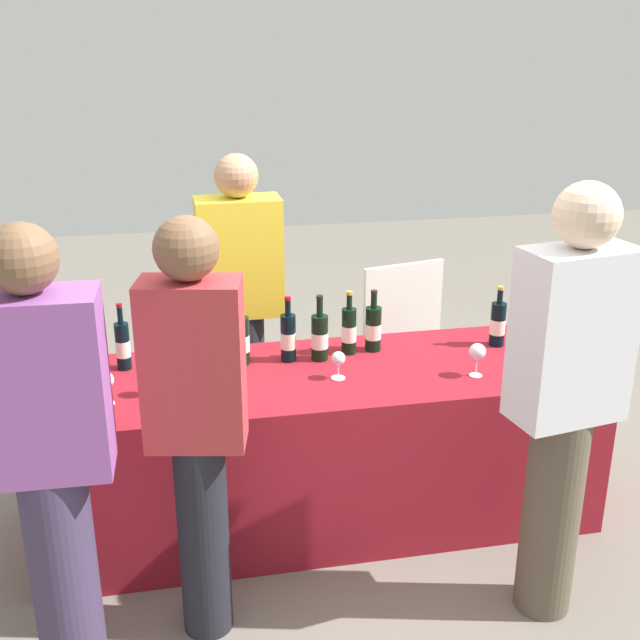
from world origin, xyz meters
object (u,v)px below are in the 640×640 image
at_px(wine_glass_0, 106,381).
at_px(guest_0, 48,451).
at_px(wine_glass_4, 338,360).
at_px(menu_board, 402,336).
at_px(server_pouring, 241,300).
at_px(wine_bottle_1, 212,345).
at_px(wine_bottle_3, 288,337).
at_px(wine_glass_1, 152,374).
at_px(wine_glass_3, 214,374).
at_px(wine_bottle_7, 498,324).
at_px(wine_bottle_0, 123,345).
at_px(wine_glass_5, 477,352).
at_px(wine_bottle_5, 349,330).
at_px(guest_1, 196,418).
at_px(wine_glass_2, 181,375).
at_px(wine_bottle_6, 373,328).
at_px(wine_bottle_4, 320,337).
at_px(guest_2, 565,395).

distance_m(wine_glass_0, guest_0, 0.64).
height_order(wine_glass_4, menu_board, menu_board).
bearing_deg(server_pouring, wine_glass_0, 52.26).
distance_m(wine_bottle_1, wine_bottle_3, 0.36).
xyz_separation_m(wine_glass_1, wine_glass_3, (0.26, -0.03, -0.01)).
distance_m(wine_bottle_7, server_pouring, 1.33).
distance_m(wine_bottle_0, wine_glass_3, 0.52).
relative_size(wine_glass_5, guest_0, 0.09).
height_order(wine_bottle_0, wine_glass_5, wine_bottle_0).
bearing_deg(wine_bottle_1, wine_bottle_7, 1.01).
bearing_deg(wine_bottle_5, wine_bottle_3, -173.79).
distance_m(wine_bottle_7, menu_board, 1.06).
bearing_deg(wine_glass_3, wine_bottle_3, 39.03).
height_order(wine_bottle_3, wine_glass_1, wine_bottle_3).
bearing_deg(wine_glass_0, wine_glass_5, -1.14).
relative_size(wine_glass_1, wine_glass_5, 0.92).
bearing_deg(guest_1, wine_glass_2, 106.34).
bearing_deg(wine_glass_3, menu_board, 45.41).
bearing_deg(guest_1, wine_glass_0, 136.22).
bearing_deg(wine_bottle_6, guest_1, -136.07).
bearing_deg(wine_bottle_5, menu_board, 58.53).
bearing_deg(wine_glass_4, wine_glass_5, -8.77).
relative_size(wine_bottle_1, server_pouring, 0.19).
xyz_separation_m(wine_bottle_4, wine_glass_3, (-0.51, -0.28, -0.02)).
relative_size(wine_bottle_0, wine_glass_2, 2.06).
height_order(wine_bottle_7, wine_glass_3, wine_bottle_7).
height_order(wine_bottle_7, wine_glass_0, wine_bottle_7).
distance_m(wine_glass_1, wine_glass_5, 1.42).
bearing_deg(guest_2, menu_board, 81.57).
relative_size(wine_bottle_1, wine_glass_0, 2.22).
bearing_deg(wine_bottle_1, menu_board, 38.88).
xyz_separation_m(wine_bottle_0, server_pouring, (0.59, 0.50, 0.01)).
distance_m(wine_glass_0, guest_1, 0.61).
bearing_deg(server_pouring, wine_glass_3, 75.77).
relative_size(wine_glass_5, guest_1, 0.09).
bearing_deg(wine_bottle_5, server_pouring, 131.35).
bearing_deg(wine_glass_5, wine_glass_4, 171.23).
height_order(wine_glass_0, wine_glass_4, wine_glass_0).
bearing_deg(guest_2, wine_bottle_1, 134.15).
bearing_deg(guest_0, server_pouring, 63.46).
relative_size(wine_bottle_3, guest_0, 0.19).
bearing_deg(wine_glass_0, wine_bottle_5, 17.07).
bearing_deg(wine_bottle_7, guest_0, -155.39).
xyz_separation_m(wine_bottle_1, wine_bottle_7, (1.39, 0.02, -0.01)).
xyz_separation_m(wine_bottle_3, guest_1, (-0.46, -0.81, 0.04)).
distance_m(wine_glass_3, server_pouring, 0.88).
relative_size(wine_bottle_3, wine_glass_2, 2.06).
bearing_deg(wine_glass_4, wine_bottle_4, 99.33).
height_order(wine_glass_0, guest_0, guest_0).
bearing_deg(guest_2, server_pouring, 115.35).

